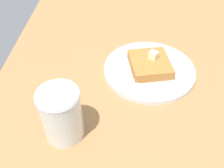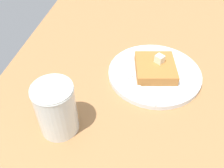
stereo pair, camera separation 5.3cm
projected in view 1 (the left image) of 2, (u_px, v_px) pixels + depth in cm
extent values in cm
cube|color=#A77345|center=(184.00, 62.00, 67.32)|extent=(94.46, 94.46, 2.70)
cylinder|color=silver|center=(149.00, 70.00, 61.94)|extent=(22.46, 22.46, 1.23)
torus|color=tan|center=(149.00, 69.00, 61.80)|extent=(22.46, 22.46, 0.80)
cube|color=#B37033|center=(150.00, 64.00, 60.69)|extent=(11.01, 11.74, 2.38)
cube|color=#F6EAC4|center=(153.00, 55.00, 59.78)|extent=(2.56, 2.51, 1.91)
cube|color=silver|center=(142.00, 88.00, 56.30)|extent=(7.41, 7.99, 0.36)
cube|color=silver|center=(123.00, 73.00, 59.84)|extent=(3.51, 3.55, 0.36)
cube|color=silver|center=(112.00, 68.00, 61.12)|extent=(2.39, 2.58, 0.36)
cube|color=silver|center=(114.00, 67.00, 61.37)|extent=(2.39, 2.58, 0.36)
cube|color=silver|center=(116.00, 67.00, 61.62)|extent=(2.39, 2.58, 0.36)
cube|color=silver|center=(117.00, 66.00, 61.88)|extent=(2.39, 2.58, 0.36)
cylinder|color=#391906|center=(63.00, 122.00, 47.03)|extent=(6.95, 6.95, 6.46)
cylinder|color=silver|center=(61.00, 115.00, 45.45)|extent=(7.56, 7.56, 11.00)
torus|color=silver|center=(57.00, 96.00, 41.94)|extent=(7.75, 7.75, 0.50)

